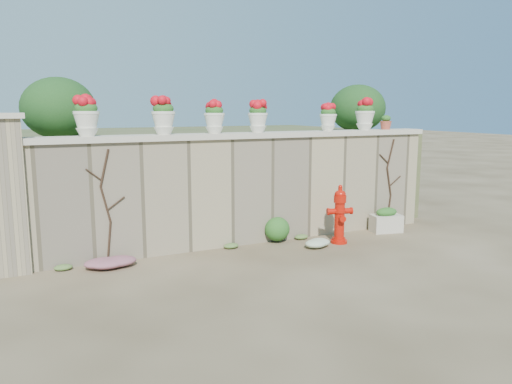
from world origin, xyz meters
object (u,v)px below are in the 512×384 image
planter_box (386,221)px  urn_pot_0 (86,116)px  fire_hydrant (340,214)px  terracotta_pot (386,123)px

planter_box → urn_pot_0: size_ratio=1.04×
fire_hydrant → terracotta_pot: 2.55m
fire_hydrant → planter_box: bearing=27.5°
fire_hydrant → urn_pot_0: bearing=-175.3°
fire_hydrant → urn_pot_0: (-4.39, 0.84, 1.86)m
urn_pot_0 → terracotta_pot: urn_pot_0 is taller
planter_box → urn_pot_0: urn_pot_0 is taller
planter_box → urn_pot_0: 6.21m
planter_box → terracotta_pot: size_ratio=2.30×
planter_box → fire_hydrant: bearing=-155.9°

